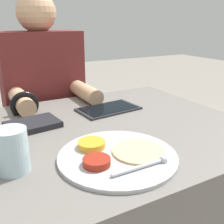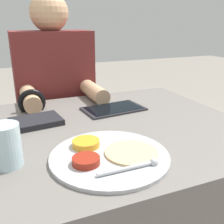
{
  "view_description": "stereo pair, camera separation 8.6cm",
  "coord_description": "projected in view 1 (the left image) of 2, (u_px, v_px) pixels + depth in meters",
  "views": [
    {
      "loc": [
        -0.4,
        -0.75,
        1.07
      ],
      "look_at": [
        -0.01,
        -0.03,
        0.79
      ],
      "focal_mm": 42.0,
      "sensor_mm": 36.0,
      "label": 1
    },
    {
      "loc": [
        -0.32,
        -0.78,
        1.07
      ],
      "look_at": [
        -0.01,
        -0.03,
        0.79
      ],
      "focal_mm": 42.0,
      "sensor_mm": 36.0,
      "label": 2
    }
  ],
  "objects": [
    {
      "name": "dining_table",
      "position": [
        110.0,
        211.0,
        1.03
      ],
      "size": [
        0.93,
        0.8,
        0.73
      ],
      "color": "slate",
      "rests_on": "ground_plane"
    },
    {
      "name": "thali_tray",
      "position": [
        117.0,
        155.0,
        0.69
      ],
      "size": [
        0.32,
        0.32,
        0.03
      ],
      "color": "#B7BABF",
      "rests_on": "dining_table"
    },
    {
      "name": "red_notebook",
      "position": [
        33.0,
        125.0,
        0.9
      ],
      "size": [
        0.19,
        0.14,
        0.02
      ],
      "color": "silver",
      "rests_on": "dining_table"
    },
    {
      "name": "tablet_device",
      "position": [
        108.0,
        109.0,
        1.07
      ],
      "size": [
        0.26,
        0.17,
        0.01
      ],
      "color": "#28282D",
      "rests_on": "dining_table"
    },
    {
      "name": "person_diner",
      "position": [
        46.0,
        123.0,
        1.37
      ],
      "size": [
        0.39,
        0.44,
        1.2
      ],
      "color": "black",
      "rests_on": "ground_plane"
    },
    {
      "name": "drinking_glass",
      "position": [
        12.0,
        151.0,
        0.62
      ],
      "size": [
        0.08,
        0.08,
        0.11
      ],
      "color": "silver",
      "rests_on": "dining_table"
    }
  ]
}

